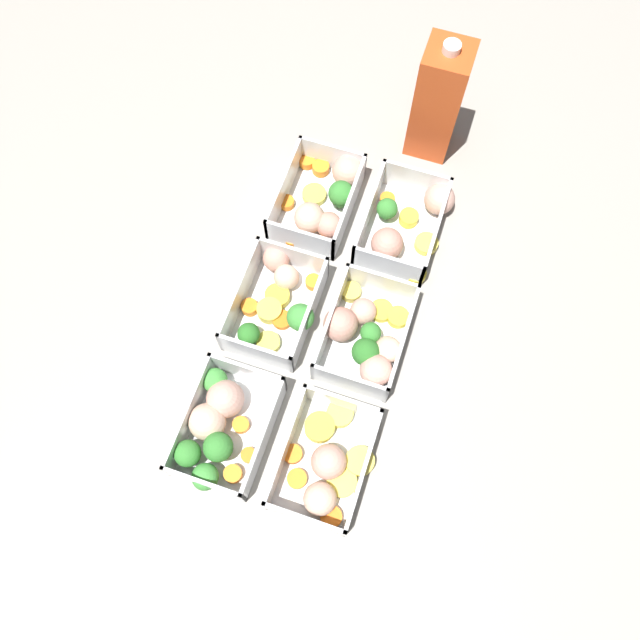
# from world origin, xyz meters

# --- Properties ---
(ground_plane) EXTENTS (4.00, 4.00, 0.00)m
(ground_plane) POSITION_xyz_m (0.00, 0.00, 0.00)
(ground_plane) COLOR gray
(container_near_left) EXTENTS (0.18, 0.12, 0.06)m
(container_near_left) POSITION_xyz_m (-0.18, -0.06, 0.02)
(container_near_left) COLOR white
(container_near_left) RESTS_ON ground_plane
(container_near_center) EXTENTS (0.17, 0.11, 0.06)m
(container_near_center) POSITION_xyz_m (-0.01, -0.06, 0.02)
(container_near_center) COLOR white
(container_near_center) RESTS_ON ground_plane
(container_near_right) EXTENTS (0.16, 0.11, 0.06)m
(container_near_right) POSITION_xyz_m (0.18, -0.08, 0.03)
(container_near_right) COLOR white
(container_near_right) RESTS_ON ground_plane
(container_far_left) EXTENTS (0.17, 0.12, 0.06)m
(container_far_left) POSITION_xyz_m (-0.18, 0.07, 0.02)
(container_far_left) COLOR white
(container_far_left) RESTS_ON ground_plane
(container_far_center) EXTENTS (0.16, 0.13, 0.06)m
(container_far_center) POSITION_xyz_m (0.00, 0.07, 0.02)
(container_far_center) COLOR white
(container_far_center) RESTS_ON ground_plane
(container_far_right) EXTENTS (0.17, 0.13, 0.06)m
(container_far_right) POSITION_xyz_m (0.18, 0.07, 0.02)
(container_far_right) COLOR white
(container_far_right) RESTS_ON ground_plane
(juice_carton) EXTENTS (0.07, 0.07, 0.20)m
(juice_carton) POSITION_xyz_m (-0.35, 0.06, 0.10)
(juice_carton) COLOR #D14C1E
(juice_carton) RESTS_ON ground_plane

